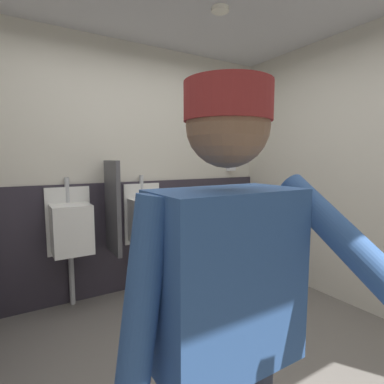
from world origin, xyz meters
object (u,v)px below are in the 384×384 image
urinal_middle (146,219)px  soap_dispenser (231,164)px  urinal_left (71,228)px  person (227,311)px

urinal_middle → soap_dispenser: soap_dispenser is taller
urinal_left → urinal_middle: (0.75, 0.00, 0.00)m
person → soap_dispenser: size_ratio=9.03×
person → urinal_middle: bearing=73.3°
urinal_middle → person: 2.34m
urinal_middle → person: (-0.67, -2.23, 0.19)m
person → soap_dispenser: person is taller
urinal_middle → person: size_ratio=0.76×
urinal_middle → urinal_left: bearing=180.0°
urinal_left → soap_dispenser: size_ratio=6.89×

